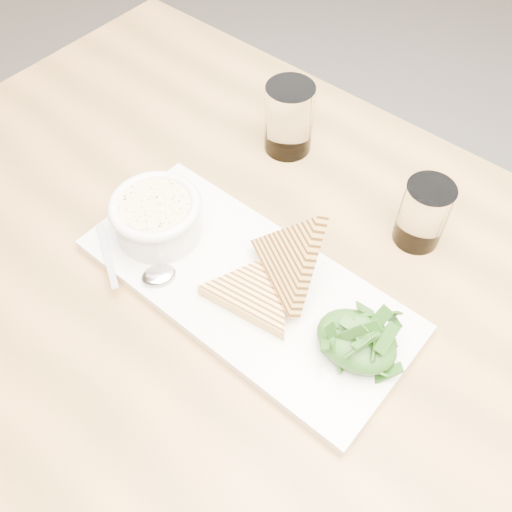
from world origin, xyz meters
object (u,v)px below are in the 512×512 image
Objects in this scene: table_top at (258,308)px; glass_far at (423,214)px; platter at (247,285)px; soup_bowl at (158,221)px; glass_near at (289,119)px.

table_top is 0.25m from glass_far.
platter is 0.25m from glass_far.
glass_near is at bearing 83.50° from soup_bowl.
glass_far is at bearing 62.64° from table_top.
soup_bowl is at bearing -96.50° from glass_near.
platter is at bearing -122.31° from glass_far.
glass_near is 1.14× the size of glass_far.
platter is at bearing -65.45° from glass_near.
glass_near is 0.25m from glass_far.
soup_bowl is 1.16× the size of glass_far.
glass_near reaches higher than platter.
glass_near reaches higher than table_top.
soup_bowl is at bearing -179.36° from table_top.
soup_bowl is (-0.14, -0.01, 0.03)m from platter.
table_top is at bearing -61.84° from glass_near.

